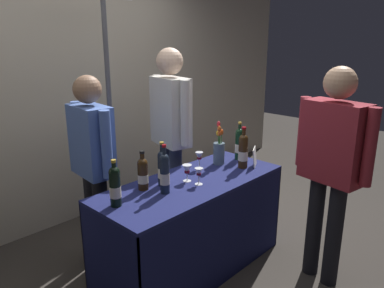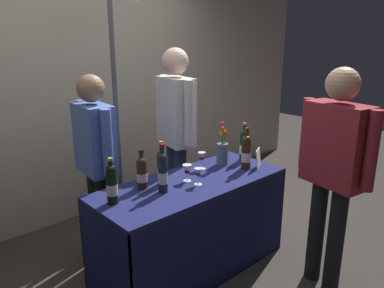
% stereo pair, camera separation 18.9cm
% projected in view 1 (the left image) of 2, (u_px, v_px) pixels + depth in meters
% --- Properties ---
extents(ground_plane, '(12.00, 12.00, 0.00)m').
position_uv_depth(ground_plane, '(192.00, 267.00, 3.06)').
color(ground_plane, '#38332D').
extents(back_partition, '(6.68, 0.12, 3.03)m').
position_uv_depth(back_partition, '(79.00, 71.00, 3.67)').
color(back_partition, '#B2A893').
rests_on(back_partition, ground_plane).
extents(tasting_table, '(1.58, 0.64, 0.77)m').
position_uv_depth(tasting_table, '(192.00, 210.00, 2.92)').
color(tasting_table, '#191E51').
rests_on(tasting_table, ground_plane).
extents(featured_wine_bottle, '(0.08, 0.08, 0.32)m').
position_uv_depth(featured_wine_bottle, '(115.00, 186.00, 2.40)').
color(featured_wine_bottle, black).
rests_on(featured_wine_bottle, tasting_table).
extents(display_bottle_0, '(0.07, 0.07, 0.35)m').
position_uv_depth(display_bottle_0, '(239.00, 144.00, 3.33)').
color(display_bottle_0, black).
rests_on(display_bottle_0, tasting_table).
extents(display_bottle_1, '(0.07, 0.07, 0.34)m').
position_uv_depth(display_bottle_1, '(162.00, 167.00, 2.73)').
color(display_bottle_1, '#192333').
rests_on(display_bottle_1, tasting_table).
extents(display_bottle_2, '(0.08, 0.08, 0.29)m').
position_uv_depth(display_bottle_2, '(143.00, 173.00, 2.66)').
color(display_bottle_2, '#38230F').
rests_on(display_bottle_2, tasting_table).
extents(display_bottle_3, '(0.07, 0.07, 0.36)m').
position_uv_depth(display_bottle_3, '(165.00, 173.00, 2.60)').
color(display_bottle_3, '#192333').
rests_on(display_bottle_3, tasting_table).
extents(display_bottle_4, '(0.08, 0.08, 0.36)m').
position_uv_depth(display_bottle_4, '(243.00, 151.00, 3.11)').
color(display_bottle_4, '#38230F').
rests_on(display_bottle_4, tasting_table).
extents(wine_glass_near_vendor, '(0.07, 0.07, 0.13)m').
position_uv_depth(wine_glass_near_vendor, '(187.00, 170.00, 2.83)').
color(wine_glass_near_vendor, silver).
rests_on(wine_glass_near_vendor, tasting_table).
extents(wine_glass_mid, '(0.07, 0.07, 0.15)m').
position_uv_depth(wine_glass_mid, '(199.00, 157.00, 3.09)').
color(wine_glass_mid, silver).
rests_on(wine_glass_mid, tasting_table).
extents(wine_glass_near_taster, '(0.06, 0.06, 0.13)m').
position_uv_depth(wine_glass_near_taster, '(199.00, 173.00, 2.76)').
color(wine_glass_near_taster, silver).
rests_on(wine_glass_near_taster, tasting_table).
extents(flower_vase, '(0.10, 0.10, 0.38)m').
position_uv_depth(flower_vase, '(219.00, 150.00, 3.20)').
color(flower_vase, slate).
rests_on(flower_vase, tasting_table).
extents(brochure_stand, '(0.15, 0.10, 0.16)m').
position_uv_depth(brochure_stand, '(255.00, 157.00, 3.17)').
color(brochure_stand, silver).
rests_on(brochure_stand, tasting_table).
extents(vendor_presenter, '(0.24, 0.56, 1.57)m').
position_uv_depth(vendor_presenter, '(93.00, 156.00, 2.91)').
color(vendor_presenter, black).
rests_on(vendor_presenter, ground_plane).
extents(vendor_assistant, '(0.30, 0.57, 1.75)m').
position_uv_depth(vendor_assistant, '(171.00, 125.00, 3.40)').
color(vendor_assistant, '#2D3347').
rests_on(vendor_assistant, ground_plane).
extents(taster_foreground_right, '(0.29, 0.60, 1.65)m').
position_uv_depth(taster_foreground_right, '(332.00, 158.00, 2.67)').
color(taster_foreground_right, black).
rests_on(taster_foreground_right, ground_plane).
extents(booth_signpost, '(0.60, 0.04, 2.35)m').
position_uv_depth(booth_signpost, '(108.00, 83.00, 3.23)').
color(booth_signpost, '#47474C').
rests_on(booth_signpost, ground_plane).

